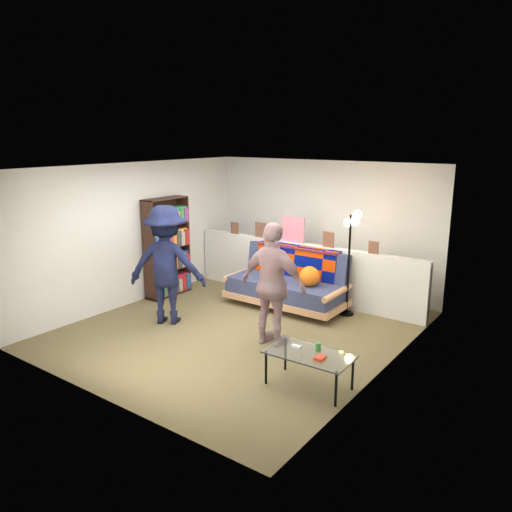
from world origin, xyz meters
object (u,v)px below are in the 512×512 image
at_px(floor_lamp, 352,242).
at_px(coffee_table, 310,356).
at_px(bookshelf, 167,250).
at_px(person_right, 273,285).
at_px(futon_sofa, 289,283).
at_px(person_left, 167,265).

bearing_deg(floor_lamp, coffee_table, -74.43).
bearing_deg(bookshelf, person_right, -14.65).
height_order(futon_sofa, person_right, person_right).
height_order(coffee_table, floor_lamp, floor_lamp).
xyz_separation_m(futon_sofa, floor_lamp, (1.01, 0.23, 0.80)).
bearing_deg(person_left, futon_sofa, -152.57).
xyz_separation_m(bookshelf, floor_lamp, (3.12, 0.97, 0.38)).
xyz_separation_m(bookshelf, coffee_table, (3.80, -1.48, -0.44)).
distance_m(floor_lamp, person_left, 2.89).
height_order(floor_lamp, person_right, person_right).
bearing_deg(futon_sofa, bookshelf, -160.49).
distance_m(futon_sofa, bookshelf, 2.28).
distance_m(futon_sofa, person_left, 2.11).
height_order(futon_sofa, person_left, person_left).
height_order(person_left, person_right, person_left).
xyz_separation_m(coffee_table, person_right, (-1.02, 0.76, 0.47)).
xyz_separation_m(floor_lamp, person_right, (-0.33, -1.70, -0.34)).
relative_size(bookshelf, coffee_table, 1.76).
bearing_deg(coffee_table, person_right, 143.36).
height_order(coffee_table, person_left, person_left).
xyz_separation_m(bookshelf, person_right, (2.79, -0.73, 0.04)).
xyz_separation_m(coffee_table, floor_lamp, (-0.68, 2.46, 0.82)).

